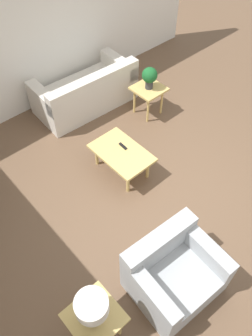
{
  "coord_description": "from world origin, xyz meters",
  "views": [
    {
      "loc": [
        -1.79,
        2.3,
        3.95
      ],
      "look_at": [
        0.36,
        0.36,
        0.55
      ],
      "focal_mm": 35.0,
      "sensor_mm": 36.0,
      "label": 1
    }
  ],
  "objects": [
    {
      "name": "armchair",
      "position": [
        -1.02,
        0.89,
        0.32
      ],
      "size": [
        0.9,
        1.03,
        0.8
      ],
      "rotation": [
        0.0,
        0.0,
        -1.65
      ],
      "color": "#A8ADB2",
      "rests_on": "ground_plane"
    },
    {
      "name": "wall_right",
      "position": [
        3.06,
        0.0,
        1.35
      ],
      "size": [
        0.12,
        7.2,
        2.7
      ],
      "color": "white",
      "rests_on": "ground_plane"
    },
    {
      "name": "side_table_plant",
      "position": [
        1.45,
        -1.15,
        0.46
      ],
      "size": [
        0.51,
        0.51,
        0.54
      ],
      "color": "tan",
      "rests_on": "ground_plane"
    },
    {
      "name": "table_lamp",
      "position": [
        -0.85,
        1.88,
        0.82
      ],
      "size": [
        0.32,
        0.32,
        0.41
      ],
      "color": "#333333",
      "rests_on": "side_table_lamp"
    },
    {
      "name": "sofa",
      "position": [
        2.34,
        -0.45,
        0.3
      ],
      "size": [
        0.98,
        1.85,
        0.8
      ],
      "rotation": [
        0.0,
        0.0,
        1.53
      ],
      "color": "silver",
      "rests_on": "ground_plane"
    },
    {
      "name": "side_table_lamp",
      "position": [
        -0.85,
        1.88,
        0.46
      ],
      "size": [
        0.51,
        0.51,
        0.54
      ],
      "color": "tan",
      "rests_on": "ground_plane"
    },
    {
      "name": "ground_plane",
      "position": [
        0.0,
        0.0,
        0.0
      ],
      "size": [
        14.0,
        14.0,
        0.0
      ],
      "primitive_type": "plane",
      "color": "brown"
    },
    {
      "name": "coffee_table",
      "position": [
        0.73,
        0.12,
        0.37
      ],
      "size": [
        0.93,
        0.6,
        0.42
      ],
      "color": "tan",
      "rests_on": "ground_plane"
    },
    {
      "name": "potted_plant",
      "position": [
        1.45,
        -1.15,
        0.78
      ],
      "size": [
        0.26,
        0.26,
        0.39
      ],
      "color": "#333338",
      "rests_on": "side_table_plant"
    },
    {
      "name": "remote_control",
      "position": [
        0.79,
        0.04,
        0.43
      ],
      "size": [
        0.16,
        0.05,
        0.02
      ],
      "color": "black",
      "rests_on": "coffee_table"
    }
  ]
}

